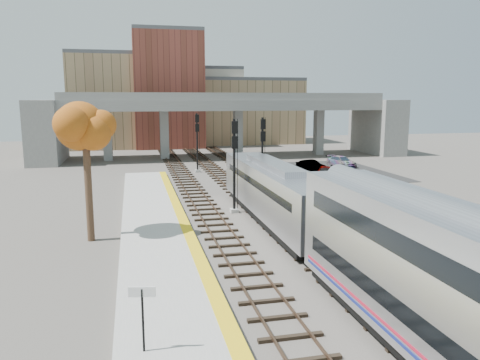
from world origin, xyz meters
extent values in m
plane|color=#47423D|center=(0.00, 0.00, 0.00)|extent=(160.00, 160.00, 0.00)
cube|color=#9E9E99|center=(-7.25, 0.00, 0.17)|extent=(4.50, 60.00, 0.35)
cube|color=yellow|center=(-5.35, 0.00, 0.35)|extent=(0.70, 60.00, 0.01)
cube|color=black|center=(-3.20, 12.50, 0.07)|extent=(2.50, 95.00, 0.14)
cube|color=brown|center=(-3.92, 12.50, 0.18)|extent=(0.07, 95.00, 0.14)
cube|color=brown|center=(-2.48, 12.50, 0.18)|extent=(0.07, 95.00, 0.14)
cube|color=black|center=(1.00, 12.50, 0.07)|extent=(2.50, 95.00, 0.14)
cube|color=brown|center=(0.28, 12.50, 0.18)|extent=(0.07, 95.00, 0.14)
cube|color=brown|center=(1.72, 12.50, 0.18)|extent=(0.07, 95.00, 0.14)
cube|color=black|center=(5.00, 12.50, 0.07)|extent=(2.50, 95.00, 0.14)
cube|color=brown|center=(4.28, 12.50, 0.18)|extent=(0.07, 95.00, 0.14)
cube|color=brown|center=(5.72, 12.50, 0.18)|extent=(0.07, 95.00, 0.14)
cube|color=slate|center=(5.00, 45.00, 7.75)|extent=(46.00, 10.00, 1.50)
cube|color=slate|center=(5.00, 40.20, 9.00)|extent=(46.00, 0.20, 1.00)
cube|color=slate|center=(5.00, 49.80, 9.00)|extent=(46.00, 0.20, 1.00)
cube|color=slate|center=(-12.00, 45.00, 3.50)|extent=(1.20, 1.60, 7.00)
cube|color=slate|center=(-4.00, 45.00, 3.50)|extent=(1.20, 1.60, 7.00)
cube|color=slate|center=(7.00, 45.00, 3.50)|extent=(1.20, 1.60, 7.00)
cube|color=slate|center=(20.00, 45.00, 3.50)|extent=(1.20, 1.60, 7.00)
cube|color=slate|center=(-20.00, 45.00, 4.25)|extent=(4.00, 12.00, 8.50)
cube|color=slate|center=(30.00, 45.00, 4.25)|extent=(4.00, 12.00, 8.50)
cube|color=#A2875E|center=(-10.00, 65.00, 8.00)|extent=(18.00, 14.00, 16.00)
cube|color=#4C4C4F|center=(-10.00, 65.00, 16.30)|extent=(18.00, 14.00, 0.60)
cube|color=beige|center=(4.00, 70.00, 7.00)|extent=(16.00, 16.00, 14.00)
cube|color=#4C4C4F|center=(4.00, 70.00, 14.30)|extent=(16.00, 16.00, 0.60)
cube|color=brown|center=(-2.00, 62.00, 10.00)|extent=(12.00, 10.00, 20.00)
cube|color=#4C4C4F|center=(-2.00, 62.00, 20.30)|extent=(12.00, 10.00, 0.60)
cube|color=#A2875E|center=(14.00, 68.00, 6.00)|extent=(20.00, 14.00, 12.00)
cube|color=#4C4C4F|center=(14.00, 68.00, 12.30)|extent=(20.00, 14.00, 0.60)
cube|color=black|center=(14.00, 28.00, 0.02)|extent=(14.00, 18.00, 0.04)
cube|color=#A8AAB2|center=(1.00, 6.99, 2.35)|extent=(3.00, 19.00, 3.20)
cube|color=black|center=(1.00, 16.51, 2.95)|extent=(2.20, 0.06, 1.10)
cube|color=black|center=(1.00, 6.99, 2.95)|extent=(3.02, 16.15, 0.50)
cube|color=black|center=(1.00, 6.99, 0.50)|extent=(2.70, 17.10, 0.50)
cube|color=#A8AAB2|center=(1.00, 6.99, 4.15)|extent=(1.60, 9.50, 0.40)
cube|color=#9E9E99|center=(-1.10, 10.47, 0.15)|extent=(0.60, 0.60, 0.30)
cylinder|color=black|center=(-1.10, 10.47, 3.60)|extent=(0.21, 0.21, 7.20)
cube|color=black|center=(-1.10, 10.22, 6.58)|extent=(0.46, 0.18, 0.93)
cube|color=black|center=(-1.10, 10.22, 5.45)|extent=(0.46, 0.18, 0.93)
cube|color=#9E9E99|center=(3.00, 17.19, 0.15)|extent=(0.60, 0.60, 0.30)
cylinder|color=black|center=(3.00, 17.19, 3.50)|extent=(0.20, 0.20, 7.01)
cube|color=black|center=(3.00, 16.94, 6.41)|extent=(0.45, 0.18, 0.90)
cube|color=black|center=(3.00, 16.94, 5.31)|extent=(0.45, 0.18, 0.90)
cube|color=#9E9E99|center=(-1.10, 31.05, 0.15)|extent=(0.60, 0.60, 0.30)
cylinder|color=black|center=(-1.10, 31.05, 3.50)|extent=(0.20, 0.20, 7.01)
cube|color=black|center=(-1.10, 30.80, 6.41)|extent=(0.45, 0.18, 0.90)
cube|color=black|center=(-1.10, 30.80, 5.31)|extent=(0.45, 0.18, 0.90)
cylinder|color=black|center=(-8.47, -9.12, 1.45)|extent=(0.08, 0.08, 2.20)
cube|color=white|center=(-8.47, -9.12, 2.45)|extent=(0.89, 0.23, 0.35)
cylinder|color=#382619|center=(-11.30, 5.39, 3.19)|extent=(0.44, 0.44, 6.37)
ellipsoid|color=#B36617|center=(-11.30, 5.39, 6.83)|extent=(3.60, 3.60, 4.55)
imported|color=#99999E|center=(11.99, 23.48, 0.71)|extent=(2.94, 4.21, 1.33)
imported|color=#99999E|center=(12.33, 28.50, 0.71)|extent=(2.88, 4.30, 1.34)
imported|color=#99999E|center=(17.63, 31.34, 0.70)|extent=(3.04, 4.91, 1.33)
camera|label=1|loc=(-8.58, -23.91, 8.70)|focal=35.00mm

